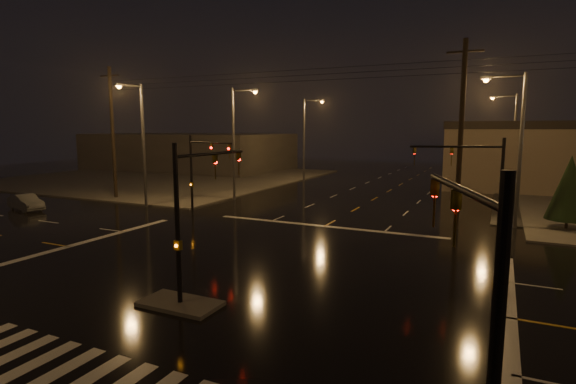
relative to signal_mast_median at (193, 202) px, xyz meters
name	(u,v)px	position (x,y,z in m)	size (l,w,h in m)	color
ground	(238,274)	(0.00, 3.07, -3.75)	(140.00, 140.00, 0.00)	black
sidewalk_nw	(164,177)	(-30.00, 33.07, -3.69)	(36.00, 36.00, 0.12)	#44423D
median_island	(180,304)	(0.00, -0.93, -3.68)	(3.00, 1.60, 0.15)	#44423D
crosswalk	(61,371)	(0.00, -5.93, -3.75)	(15.00, 2.60, 0.01)	beige
stop_bar_far	(325,226)	(0.00, 14.07, -3.75)	(16.00, 0.50, 0.01)	beige
commercial_block	(190,151)	(-35.00, 45.07, -0.95)	(30.00, 18.00, 5.60)	#3A3633
signal_mast_median	(193,202)	(0.00, 0.00, 0.00)	(0.25, 4.59, 6.00)	black
signal_mast_ne	(482,178)	(9.50, 13.21, 0.04)	(4.84, 1.86, 6.00)	black
signal_mast_nw	(199,166)	(-9.50, 13.21, 0.04)	(4.84, 1.86, 6.00)	black
signal_mast_se	(476,320)	(10.23, -6.68, -0.04)	(1.55, 3.87, 6.00)	black
streetlight_1	(236,136)	(-11.18, 21.07, 2.05)	(2.77, 0.32, 10.00)	#38383A
streetlight_2	(306,134)	(-11.18, 37.07, 2.05)	(2.77, 0.32, 10.00)	#38383A
streetlight_3	(516,139)	(11.18, 19.07, 2.05)	(2.77, 0.32, 10.00)	#38383A
streetlight_4	(511,135)	(11.18, 39.07, 2.05)	(2.77, 0.32, 10.00)	#38383A
streetlight_5	(140,137)	(-16.00, 14.26, 2.05)	(0.32, 2.77, 10.00)	#38383A
utility_pole_0	(113,132)	(-22.00, 17.07, 2.38)	(2.20, 0.32, 12.00)	black
utility_pole_1	(461,134)	(8.00, 17.07, 2.38)	(2.20, 0.32, 12.00)	black
conifer_0	(569,188)	(14.44, 19.66, -0.99)	(2.64, 2.64, 4.83)	black
car_crossing	(26,202)	(-23.66, 9.36, -3.10)	(1.38, 3.95, 1.30)	slate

